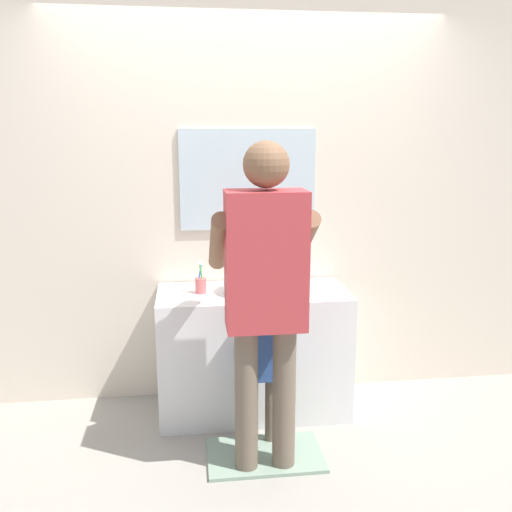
# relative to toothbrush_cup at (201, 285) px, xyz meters

# --- Properties ---
(ground_plane) EXTENTS (14.00, 14.00, 0.00)m
(ground_plane) POSITION_rel_toothbrush_cup_xyz_m (0.32, -0.30, -0.86)
(ground_plane) COLOR #9E998E
(back_wall) EXTENTS (4.40, 0.10, 2.70)m
(back_wall) POSITION_rel_toothbrush_cup_xyz_m (0.32, 0.32, 0.50)
(back_wall) COLOR beige
(back_wall) RESTS_ON ground
(vanity_cabinet) EXTENTS (1.19, 0.54, 0.80)m
(vanity_cabinet) POSITION_rel_toothbrush_cup_xyz_m (0.32, -0.00, -0.46)
(vanity_cabinet) COLOR white
(vanity_cabinet) RESTS_ON ground
(sink_basin) EXTENTS (0.38, 0.38, 0.11)m
(sink_basin) POSITION_rel_toothbrush_cup_xyz_m (0.32, -0.02, 0.00)
(sink_basin) COLOR silver
(sink_basin) RESTS_ON vanity_cabinet
(faucet) EXTENTS (0.18, 0.14, 0.18)m
(faucet) POSITION_rel_toothbrush_cup_xyz_m (0.32, 0.21, 0.03)
(faucet) COLOR #B7BABF
(faucet) RESTS_ON vanity_cabinet
(toothbrush_cup) EXTENTS (0.07, 0.07, 0.21)m
(toothbrush_cup) POSITION_rel_toothbrush_cup_xyz_m (0.00, 0.00, 0.00)
(toothbrush_cup) COLOR #D86666
(toothbrush_cup) RESTS_ON vanity_cabinet
(bath_mat) EXTENTS (0.64, 0.40, 0.02)m
(bath_mat) POSITION_rel_toothbrush_cup_xyz_m (0.32, -0.55, -0.85)
(bath_mat) COLOR gray
(bath_mat) RESTS_ON ground
(child_toddler) EXTENTS (0.27, 0.27, 0.88)m
(child_toddler) POSITION_rel_toothbrush_cup_xyz_m (0.32, -0.40, -0.33)
(child_toddler) COLOR #6B5B4C
(child_toddler) RESTS_ON ground
(adult_parent) EXTENTS (0.54, 0.57, 1.74)m
(adult_parent) POSITION_rel_toothbrush_cup_xyz_m (0.31, -0.64, 0.19)
(adult_parent) COLOR #6B5B4C
(adult_parent) RESTS_ON ground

